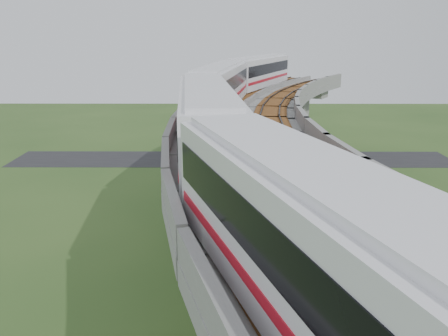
# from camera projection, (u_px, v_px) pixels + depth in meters

# --- Properties ---
(ground) EXTENTS (160.00, 160.00, 0.00)m
(ground) POSITION_uv_depth(u_px,v_px,m) (239.00, 273.00, 31.42)
(ground) COLOR #2F4E1F
(ground) RESTS_ON ground
(dirt_lot) EXTENTS (18.00, 26.00, 0.04)m
(dirt_lot) POSITION_uv_depth(u_px,v_px,m) (447.00, 289.00, 29.45)
(dirt_lot) COLOR gray
(dirt_lot) RESTS_ON ground
(asphalt_road) EXTENTS (60.00, 8.00, 0.03)m
(asphalt_road) POSITION_uv_depth(u_px,v_px,m) (233.00, 159.00, 60.09)
(asphalt_road) COLOR #232326
(asphalt_road) RESTS_ON ground
(viaduct) EXTENTS (19.58, 73.98, 11.40)m
(viaduct) POSITION_uv_depth(u_px,v_px,m) (299.00, 152.00, 28.74)
(viaduct) COLOR #99968E
(viaduct) RESTS_ON ground
(metro_train) EXTENTS (11.20, 61.32, 3.64)m
(metro_train) POSITION_uv_depth(u_px,v_px,m) (246.00, 100.00, 29.07)
(metro_train) COLOR silver
(metro_train) RESTS_ON ground
(fence) EXTENTS (3.87, 38.73, 1.50)m
(fence) POSITION_uv_depth(u_px,v_px,m) (375.00, 264.00, 31.16)
(fence) COLOR #2D382D
(fence) RESTS_ON ground
(tree_0) EXTENTS (2.86, 2.86, 3.18)m
(tree_0) POSITION_uv_depth(u_px,v_px,m) (337.00, 160.00, 52.63)
(tree_0) COLOR #382314
(tree_0) RESTS_ON ground
(tree_1) EXTENTS (2.70, 2.70, 3.51)m
(tree_1) POSITION_uv_depth(u_px,v_px,m) (328.00, 168.00, 48.22)
(tree_1) COLOR #382314
(tree_1) RESTS_ON ground
(tree_2) EXTENTS (1.98, 1.98, 2.60)m
(tree_2) POSITION_uv_depth(u_px,v_px,m) (321.00, 192.00, 42.66)
(tree_2) COLOR #382314
(tree_2) RESTS_ON ground
(tree_3) EXTENTS (2.37, 2.37, 3.21)m
(tree_3) POSITION_uv_depth(u_px,v_px,m) (310.00, 205.00, 38.18)
(tree_3) COLOR #382314
(tree_3) RESTS_ON ground
(tree_4) EXTENTS (2.31, 2.31, 2.70)m
(tree_4) POSITION_uv_depth(u_px,v_px,m) (323.00, 251.00, 31.03)
(tree_4) COLOR #382314
(tree_4) RESTS_ON ground
(tree_5) EXTENTS (2.49, 2.49, 2.86)m
(tree_5) POSITION_uv_depth(u_px,v_px,m) (361.00, 289.00, 26.32)
(tree_5) COLOR #382314
(tree_5) RESTS_ON ground
(tree_6) EXTENTS (3.02, 3.02, 3.24)m
(tree_6) POSITION_uv_depth(u_px,v_px,m) (373.00, 320.00, 23.23)
(tree_6) COLOR #382314
(tree_6) RESTS_ON ground
(car_dark) EXTENTS (5.09, 3.11, 1.38)m
(car_dark) POSITION_uv_depth(u_px,v_px,m) (353.00, 223.00, 38.09)
(car_dark) COLOR black
(car_dark) RESTS_ON dirt_lot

